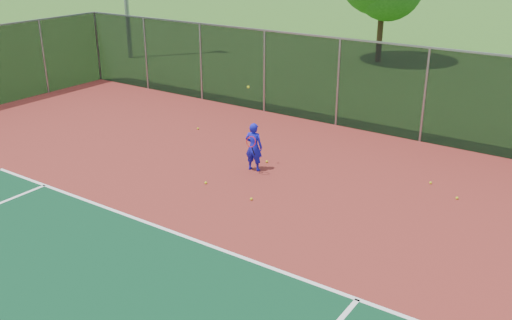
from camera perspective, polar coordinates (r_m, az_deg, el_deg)
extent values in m
cube|color=maroon|center=(10.91, -1.98, -12.94)|extent=(30.00, 20.00, 0.02)
cube|color=white|center=(10.81, 10.13, -13.56)|extent=(22.00, 0.10, 0.00)
cube|color=black|center=(18.63, 16.52, 6.17)|extent=(30.00, 0.04, 3.00)
cube|color=gray|center=(18.31, 17.02, 10.69)|extent=(30.00, 0.06, 0.06)
imported|color=#1415BE|center=(15.82, -0.22, 1.33)|extent=(0.55, 0.41, 1.38)
cylinder|color=black|center=(15.56, -0.29, 0.91)|extent=(0.03, 0.15, 0.27)
torus|color=#A51414|center=(15.37, -0.50, 1.84)|extent=(0.30, 0.13, 0.29)
sphere|color=#CACC17|center=(15.55, -0.79, 7.31)|extent=(0.07, 0.07, 0.07)
sphere|color=#CACC17|center=(15.17, 19.46, -3.60)|extent=(0.07, 0.07, 0.07)
sphere|color=#CACC17|center=(16.57, 1.09, -0.15)|extent=(0.07, 0.07, 0.07)
sphere|color=#CACC17|center=(19.52, -5.83, 3.15)|extent=(0.07, 0.07, 0.07)
sphere|color=#CACC17|center=(15.86, 17.06, -2.19)|extent=(0.07, 0.07, 0.07)
sphere|color=#CACC17|center=(15.22, -5.04, -2.28)|extent=(0.07, 0.07, 0.07)
sphere|color=#CACC17|center=(14.26, -0.47, -3.91)|extent=(0.07, 0.07, 0.07)
cylinder|color=#331D12|center=(30.71, 12.27, 12.11)|extent=(0.30, 0.30, 2.77)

